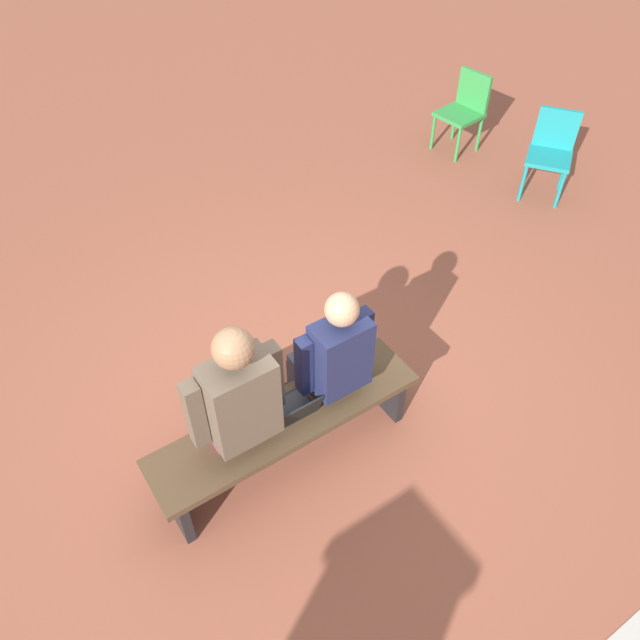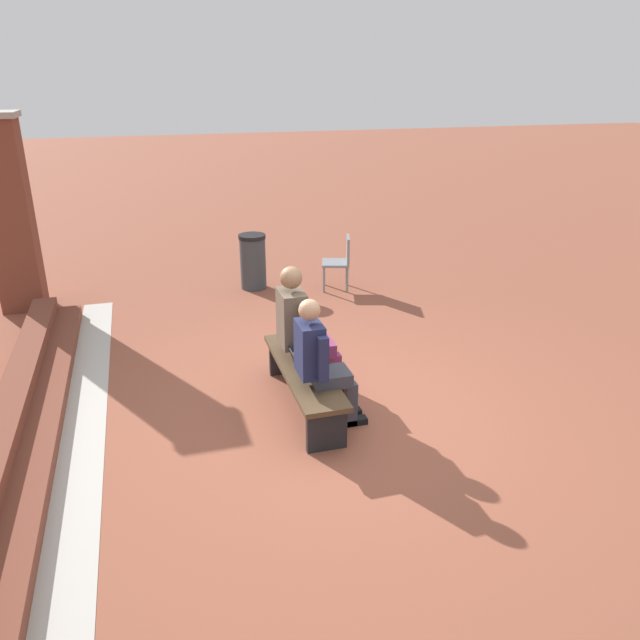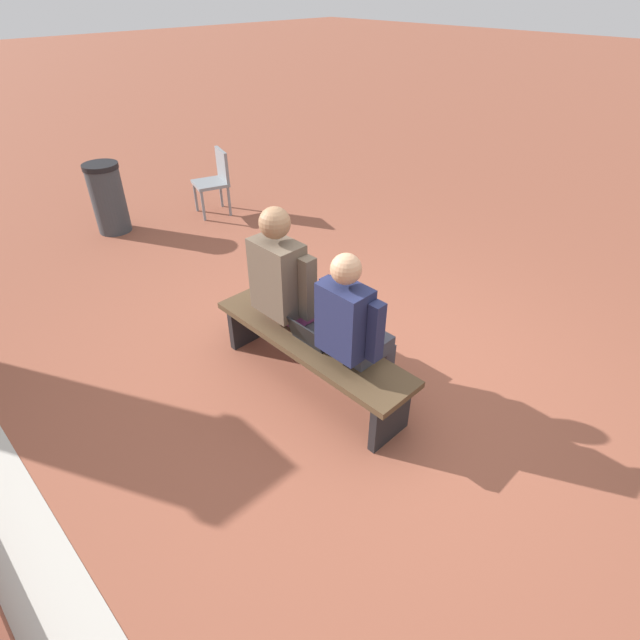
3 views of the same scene
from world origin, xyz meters
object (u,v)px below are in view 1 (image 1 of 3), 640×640
object	(u,v)px
bench	(287,426)
laptop	(292,410)
person_student	(330,358)
person_adult	(233,401)
plastic_chair_far_right	(465,107)
plastic_chair_by_pillar	(551,148)

from	to	relation	value
bench	laptop	distance (m)	0.15
person_student	person_adult	size ratio (longest dim) A/B	0.92
bench	plastic_chair_far_right	xyz separation A→B (m)	(-3.76, -2.41, 0.13)
plastic_chair_far_right	plastic_chair_by_pillar	distance (m)	1.13
person_student	plastic_chair_by_pillar	bearing A→B (deg)	-160.71
person_student	laptop	xyz separation A→B (m)	(0.34, 0.08, -0.20)
bench	laptop	size ratio (longest dim) A/B	5.63
laptop	plastic_chair_by_pillar	size ratio (longest dim) A/B	0.38
laptop	plastic_chair_by_pillar	bearing A→B (deg)	-161.28
person_adult	plastic_chair_by_pillar	world-z (taller)	person_adult
bench	plastic_chair_far_right	distance (m)	4.47
bench	person_adult	bearing A→B (deg)	-13.42
laptop	plastic_chair_far_right	bearing A→B (deg)	-146.98
person_student	laptop	distance (m)	0.40
bench	laptop	xyz separation A→B (m)	(-0.04, 0.01, 0.15)
person_student	plastic_chair_by_pillar	xyz separation A→B (m)	(-3.49, -1.22, -0.22)
person_student	laptop	size ratio (longest dim) A/B	4.09
laptop	plastic_chair_far_right	world-z (taller)	plastic_chair_far_right
person_student	person_adult	xyz separation A→B (m)	(0.68, -0.01, 0.04)
plastic_chair_far_right	bench	bearing A→B (deg)	32.64
plastic_chair_far_right	laptop	bearing A→B (deg)	33.02
plastic_chair_by_pillar	bench	bearing A→B (deg)	18.40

